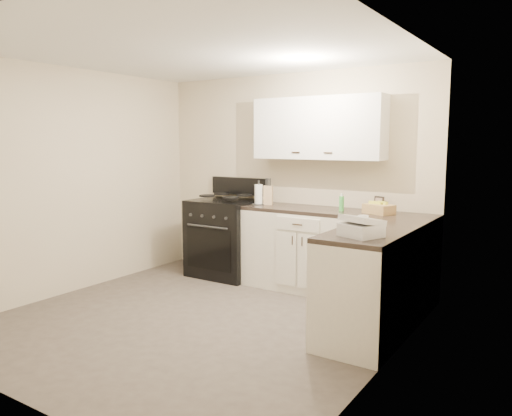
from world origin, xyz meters
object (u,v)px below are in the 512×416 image
Objects in this scene: knife_block at (268,195)px; wicker_basket at (379,209)px; stove at (226,239)px; countertop_grill at (361,230)px; paper_towel at (259,194)px.

wicker_basket is at bearing -22.32° from knife_block.
stove is 0.84m from knife_block.
countertop_grill is at bearing -76.57° from wicker_basket.
stove is 3.39× the size of wicker_basket.
countertop_grill is (0.31, -1.31, 0.00)m from wicker_basket.
wicker_basket is (1.48, 0.03, -0.07)m from paper_towel.
knife_block is 0.80× the size of countertop_grill.
paper_towel reaches higher than wicker_basket.
countertop_grill is at bearing -59.68° from knife_block.
paper_towel is 1.48m from wicker_basket.
knife_block is at bearing 163.66° from countertop_grill.
paper_towel reaches higher than stove.
stove is at bearing 164.37° from knife_block.
wicker_basket is at bearing 125.38° from countertop_grill.
paper_towel is 2.21m from countertop_grill.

